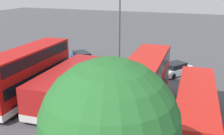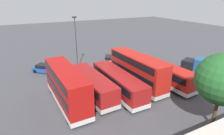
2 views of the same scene
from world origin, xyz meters
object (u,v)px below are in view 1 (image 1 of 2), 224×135
at_px(bus_double_decker_second, 144,86).
at_px(bus_single_deck_fourth, 66,84).
at_px(bus_single_deck_near_end, 196,108).
at_px(car_hatchback_silver, 82,58).
at_px(bus_single_deck_third, 97,93).
at_px(bus_double_decker_fifth, 29,72).
at_px(lamp_post_tall, 120,25).
at_px(car_small_green, 176,69).

bearing_deg(bus_double_decker_second, bus_single_deck_fourth, -0.77).
height_order(bus_single_deck_near_end, car_hatchback_silver, bus_single_deck_near_end).
bearing_deg(bus_single_deck_third, bus_double_decker_fifth, -3.61).
bearing_deg(bus_single_deck_near_end, lamp_post_tall, -49.61).
height_order(bus_single_deck_fourth, lamp_post_tall, lamp_post_tall).
relative_size(bus_single_deck_near_end, bus_single_deck_third, 1.06).
height_order(bus_single_deck_near_end, bus_single_deck_fourth, same).
relative_size(bus_double_decker_second, bus_single_deck_third, 1.00).
height_order(bus_single_deck_near_end, car_small_green, bus_single_deck_near_end).
distance_m(bus_single_deck_third, car_hatchback_silver, 14.40).
distance_m(bus_single_deck_near_end, bus_double_decker_second, 4.17).
height_order(bus_single_deck_near_end, lamp_post_tall, lamp_post_tall).
bearing_deg(car_small_green, car_hatchback_silver, -2.69).
xyz_separation_m(bus_single_deck_near_end, car_hatchback_silver, (15.13, -12.27, -0.92)).
height_order(bus_single_deck_fourth, car_small_green, bus_single_deck_fourth).
xyz_separation_m(bus_single_deck_near_end, car_small_green, (3.06, -11.71, -0.92)).
bearing_deg(bus_single_deck_near_end, bus_double_decker_fifth, -1.81).
distance_m(bus_double_decker_second, bus_single_deck_third, 3.82).
bearing_deg(car_hatchback_silver, car_small_green, 177.31).
bearing_deg(lamp_post_tall, bus_single_deck_fourth, 83.21).
distance_m(bus_double_decker_fifth, car_small_green, 16.05).
height_order(car_hatchback_silver, lamp_post_tall, lamp_post_tall).
distance_m(bus_single_deck_near_end, bus_single_deck_fourth, 10.96).
relative_size(car_hatchback_silver, lamp_post_tall, 0.48).
bearing_deg(bus_single_deck_fourth, car_small_green, -126.27).
xyz_separation_m(bus_single_deck_fourth, lamp_post_tall, (-1.24, -10.39, 3.71)).
distance_m(bus_single_deck_third, bus_double_decker_fifth, 6.83).
distance_m(bus_single_deck_near_end, bus_single_deck_third, 7.61).
relative_size(bus_double_decker_second, lamp_post_tall, 1.17).
bearing_deg(bus_single_deck_fourth, bus_double_decker_fifth, 8.84).
height_order(bus_double_decker_second, bus_single_deck_third, bus_double_decker_second).
height_order(bus_single_deck_third, car_hatchback_silver, bus_single_deck_third).
bearing_deg(car_small_green, bus_single_deck_near_end, 104.64).
xyz_separation_m(bus_single_deck_near_end, bus_single_deck_third, (7.61, -0.03, -0.00)).
height_order(bus_single_deck_third, car_small_green, bus_single_deck_third).
distance_m(bus_single_deck_third, car_small_green, 12.57).
bearing_deg(bus_double_decker_fifth, bus_single_deck_third, 176.39).
relative_size(bus_single_deck_fourth, lamp_post_tall, 1.10).
bearing_deg(car_hatchback_silver, bus_single_deck_third, 121.55).
relative_size(bus_single_deck_fourth, car_hatchback_silver, 2.27).
bearing_deg(car_hatchback_silver, bus_single_deck_near_end, 140.95).
relative_size(bus_single_deck_near_end, bus_double_decker_second, 1.06).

